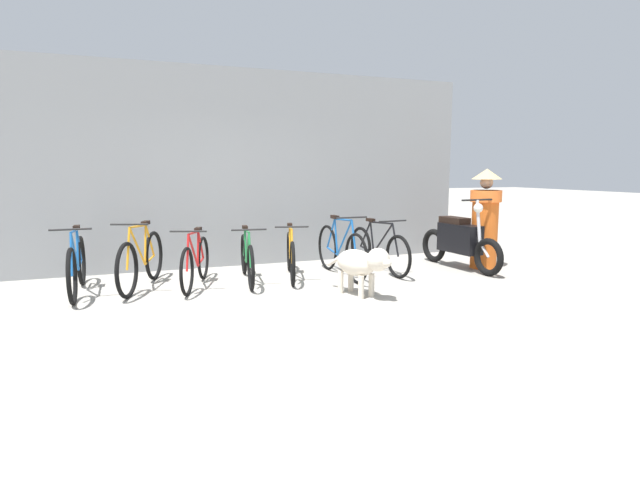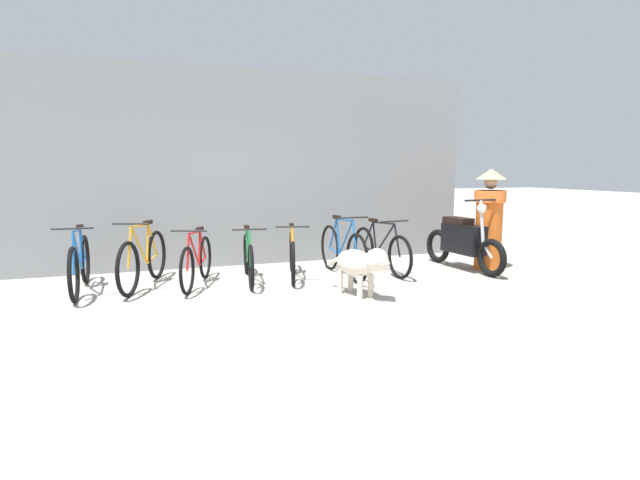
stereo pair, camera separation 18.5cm
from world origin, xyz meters
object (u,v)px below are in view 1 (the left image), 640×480
motorcycle (460,241)px  bicycle_2 (196,262)px  stray_dog (361,263)px  bicycle_1 (142,261)px  bicycle_4 (291,255)px  bicycle_5 (341,251)px  bicycle_0 (77,266)px  person_in_robes (485,217)px  bicycle_6 (378,249)px  bicycle_3 (247,259)px

motorcycle → bicycle_2: bearing=-97.9°
stray_dog → bicycle_1: bearing=-138.7°
motorcycle → bicycle_4: bearing=-101.3°
bicycle_2 → bicycle_5: bearing=107.8°
bicycle_0 → bicycle_5: 3.52m
person_in_robes → bicycle_5: bearing=3.1°
bicycle_2 → bicycle_6: bearing=110.6°
bicycle_3 → bicycle_2: bearing=-77.2°
bicycle_1 → bicycle_2: bicycle_1 is taller
bicycle_4 → stray_dog: bicycle_4 is taller
bicycle_6 → stray_dog: size_ratio=1.62×
stray_dog → bicycle_0: bearing=-132.1°
bicycle_6 → person_in_robes: 1.79m
bicycle_1 → bicycle_5: bicycle_5 is taller
bicycle_0 → stray_dog: 3.56m
stray_dog → bicycle_6: bearing=125.7°
bicycle_3 → bicycle_4: bearing=99.5°
bicycle_1 → bicycle_4: bicycle_1 is taller
bicycle_1 → bicycle_2: 0.70m
bicycle_5 → bicycle_6: (0.67, 0.12, -0.04)m
bicycle_0 → bicycle_2: (1.44, -0.13, -0.02)m
bicycle_1 → bicycle_6: size_ratio=0.96×
bicycle_2 → bicycle_6: size_ratio=0.86×
bicycle_4 → stray_dog: (0.49, -1.34, 0.09)m
bicycle_2 → stray_dog: bearing=75.5°
bicycle_5 → bicycle_2: bearing=-92.6°
bicycle_1 → stray_dog: bicycle_1 is taller
bicycle_1 → bicycle_3: bicycle_1 is taller
bicycle_4 → bicycle_6: 1.39m
bicycle_2 → person_in_robes: (4.44, -0.29, 0.49)m
motorcycle → person_in_robes: 0.55m
bicycle_2 → bicycle_3: 0.71m
motorcycle → stray_dog: bearing=-69.8°
bicycle_0 → bicycle_4: (2.80, -0.03, -0.03)m
bicycle_1 → bicycle_6: bicycle_1 is taller
stray_dog → person_in_robes: 2.79m
motorcycle → stray_dog: 2.44m
bicycle_1 → person_in_robes: (5.12, -0.46, 0.45)m
bicycle_1 → bicycle_5: (2.75, -0.23, 0.01)m
bicycle_3 → bicycle_6: size_ratio=0.96×
bicycle_0 → bicycle_2: size_ratio=1.17×
bicycle_0 → person_in_robes: bearing=86.3°
bicycle_0 → person_in_robes: size_ratio=1.11×
bicycle_3 → stray_dog: (1.14, -1.31, 0.09)m
bicycle_5 → motorcycle: size_ratio=0.95×
bicycle_1 → bicycle_4: size_ratio=1.04×
bicycle_4 → bicycle_5: bicycle_5 is taller
bicycle_4 → bicycle_6: (1.39, -0.04, 0.01)m
bicycle_5 → person_in_robes: person_in_robes is taller
bicycle_1 → person_in_robes: size_ratio=1.05×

